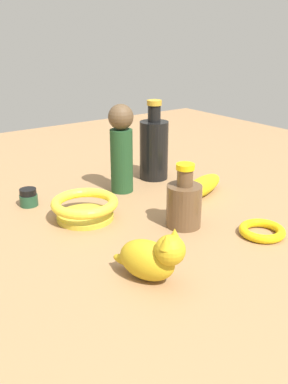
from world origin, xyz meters
name	(u,v)px	position (x,y,z in m)	size (l,w,h in m)	color
ground	(144,218)	(0.00, 0.00, 0.00)	(2.00, 2.00, 0.00)	#936D47
bottle_short	(184,203)	(0.08, 0.05, 0.05)	(0.07, 0.07, 0.14)	brown
bowl	(85,206)	(-0.07, -0.11, 0.03)	(0.15, 0.15, 0.05)	gold
bottle_tall	(154,148)	(-0.20, 0.18, 0.09)	(0.08, 0.08, 0.22)	black
person_figure_adult	(121,147)	(-0.17, 0.05, 0.12)	(0.08, 0.08, 0.22)	#1E4222
cat_figurine	(152,257)	(0.21, -0.13, 0.04)	(0.13, 0.09, 0.10)	gold
banana	(202,186)	(-0.03, 0.20, 0.02)	(0.17, 0.05, 0.05)	gold
bangle	(262,231)	(0.21, 0.15, 0.01)	(0.09, 0.09, 0.02)	gold
nail_polish_jar	(28,197)	(-0.22, -0.18, 0.02)	(0.04, 0.04, 0.04)	#1E442C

